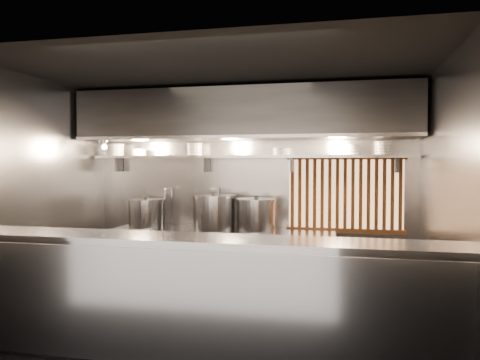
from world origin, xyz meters
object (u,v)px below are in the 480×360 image
at_px(heat_lamp, 103,143).
at_px(stock_pot_left, 146,213).
at_px(pendant_bulb, 239,150).
at_px(stock_pot_mid, 256,215).
at_px(stock_pot_right, 214,212).

distance_m(heat_lamp, stock_pot_left, 1.12).
distance_m(pendant_bulb, stock_pot_left, 1.56).
height_order(pendant_bulb, stock_pot_left, pendant_bulb).
relative_size(stock_pot_mid, stock_pot_right, 0.86).
xyz_separation_m(pendant_bulb, stock_pot_mid, (0.26, -0.11, -0.85)).
bearing_deg(stock_pot_mid, pendant_bulb, 157.30).
relative_size(stock_pot_left, stock_pot_mid, 1.00).
distance_m(heat_lamp, stock_pot_mid, 2.28).
relative_size(stock_pot_left, stock_pot_right, 0.86).
bearing_deg(stock_pot_right, stock_pot_mid, 0.85).
xyz_separation_m(pendant_bulb, stock_pot_right, (-0.31, -0.12, -0.83)).
bearing_deg(pendant_bulb, stock_pot_right, -158.90).
distance_m(stock_pot_left, stock_pot_mid, 1.55).
height_order(stock_pot_left, stock_pot_right, stock_pot_right).
bearing_deg(stock_pot_right, heat_lamp, -171.19).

